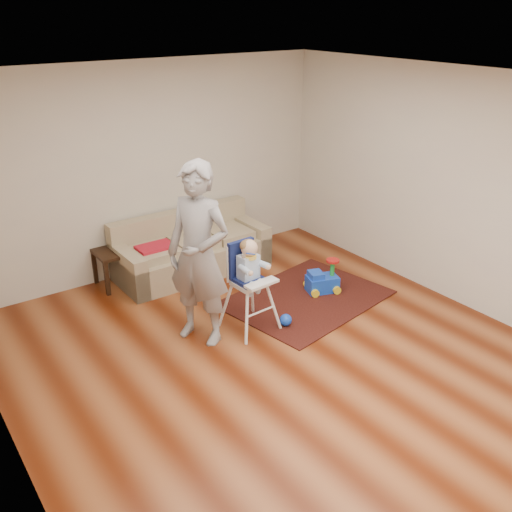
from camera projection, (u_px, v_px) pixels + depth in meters
ground at (279, 359)px, 5.76m from camera, size 5.50×5.50×0.00m
room_envelope at (248, 167)px, 5.39m from camera, size 5.04×5.52×2.72m
sofa at (192, 245)px, 7.49m from camera, size 2.02×0.84×0.78m
side_table at (116, 267)px, 7.21m from camera, size 0.47×0.47×0.47m
area_rug at (306, 298)px, 6.94m from camera, size 2.07×1.69×0.01m
ride_on_toy at (323, 276)px, 7.02m from camera, size 0.44×0.38×0.41m
toy_ball at (286, 320)px, 6.32m from camera, size 0.14×0.14×0.14m
high_chair at (249, 286)px, 6.13m from camera, size 0.52×0.52×1.06m
adult at (199, 255)px, 5.76m from camera, size 0.74×0.84×1.94m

